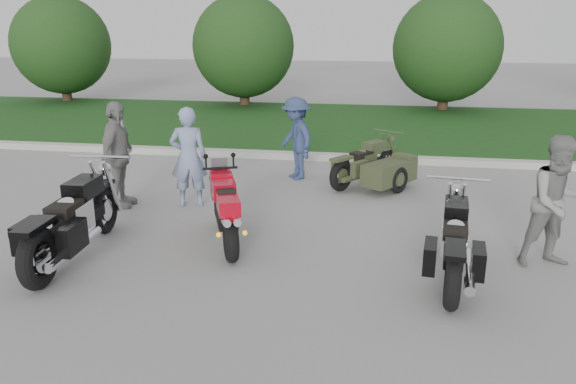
% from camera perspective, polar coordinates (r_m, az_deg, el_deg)
% --- Properties ---
extents(ground, '(80.00, 80.00, 0.00)m').
position_cam_1_polar(ground, '(7.40, -6.45, -7.43)').
color(ground, '#9A9B95').
rests_on(ground, ground).
extents(curb, '(60.00, 0.30, 0.15)m').
position_cam_1_polar(curb, '(12.96, 0.70, 3.71)').
color(curb, '#B7B4AC').
rests_on(curb, ground).
extents(grass_strip, '(60.00, 8.00, 0.14)m').
position_cam_1_polar(grass_strip, '(16.99, 2.84, 6.84)').
color(grass_strip, '#24501B').
rests_on(grass_strip, ground).
extents(tree_far_left, '(3.60, 3.60, 4.00)m').
position_cam_1_polar(tree_far_left, '(23.27, -22.04, 13.66)').
color(tree_far_left, '#3F2B1C').
rests_on(tree_far_left, ground).
extents(tree_mid_left, '(3.60, 3.60, 4.00)m').
position_cam_1_polar(tree_mid_left, '(20.58, -4.54, 14.53)').
color(tree_mid_left, '#3F2B1C').
rests_on(tree_mid_left, ground).
extents(tree_mid_right, '(3.60, 3.60, 4.00)m').
position_cam_1_polar(tree_mid_right, '(20.10, 15.85, 13.90)').
color(tree_mid_right, '#3F2B1C').
rests_on(tree_mid_right, ground).
extents(sportbike_red, '(0.85, 1.83, 0.91)m').
position_cam_1_polar(sportbike_red, '(7.90, -6.37, -1.66)').
color(sportbike_red, black).
rests_on(sportbike_red, ground).
extents(cruiser_left, '(0.50, 2.59, 0.99)m').
position_cam_1_polar(cruiser_left, '(7.85, -21.18, -3.07)').
color(cruiser_left, black).
rests_on(cruiser_left, ground).
extents(cruiser_right, '(0.49, 2.32, 0.89)m').
position_cam_1_polar(cruiser_right, '(7.06, 16.54, -5.26)').
color(cruiser_right, black).
rests_on(cruiser_right, ground).
extents(cruiser_sidecar, '(1.65, 1.91, 0.79)m').
position_cam_1_polar(cruiser_sidecar, '(10.73, 9.13, 2.31)').
color(cruiser_sidecar, black).
rests_on(cruiser_sidecar, ground).
extents(person_stripe, '(0.69, 0.53, 1.71)m').
position_cam_1_polar(person_stripe, '(9.59, -10.07, 3.50)').
color(person_stripe, '#8591B5').
rests_on(person_stripe, ground).
extents(person_grey, '(0.98, 0.85, 1.71)m').
position_cam_1_polar(person_grey, '(7.85, 25.73, -0.95)').
color(person_grey, gray).
rests_on(person_grey, ground).
extents(person_denim, '(1.11, 1.22, 1.64)m').
position_cam_1_polar(person_denim, '(11.17, 0.83, 5.47)').
color(person_denim, navy).
rests_on(person_denim, ground).
extents(person_back, '(0.48, 1.07, 1.80)m').
position_cam_1_polar(person_back, '(9.82, -16.90, 3.61)').
color(person_back, gray).
rests_on(person_back, ground).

